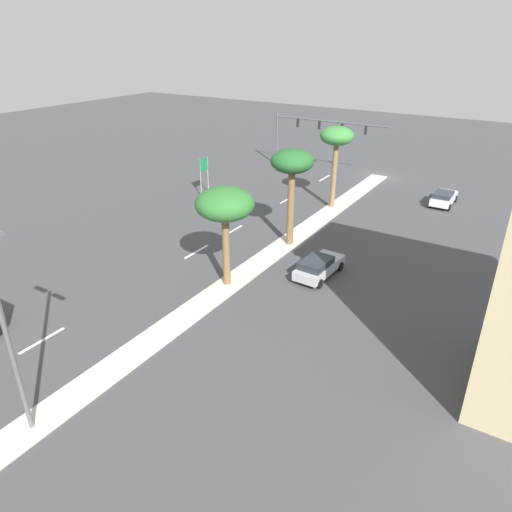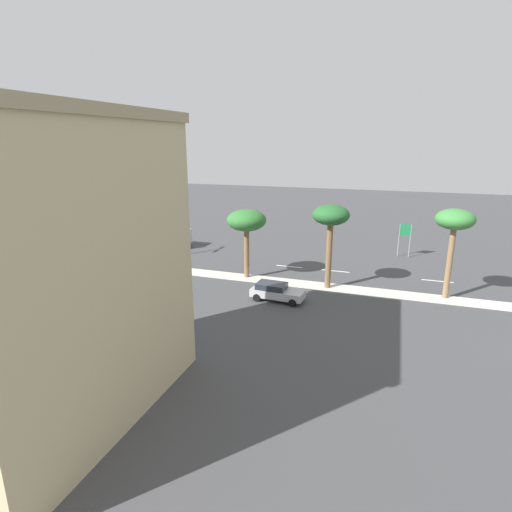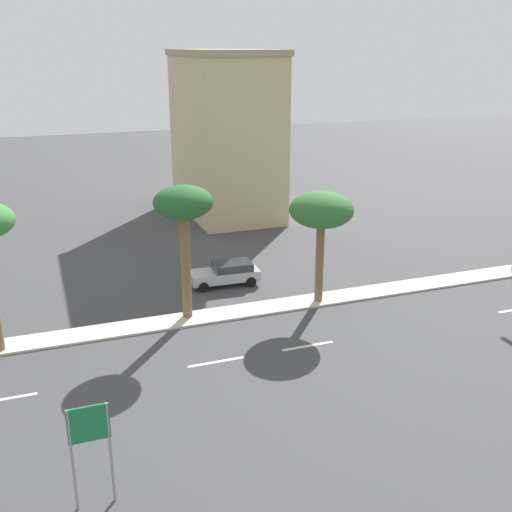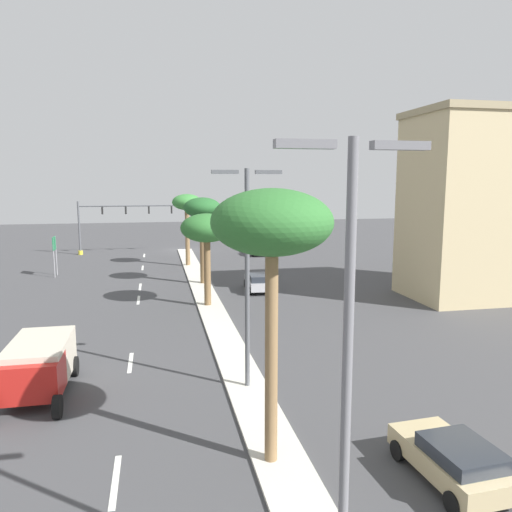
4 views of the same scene
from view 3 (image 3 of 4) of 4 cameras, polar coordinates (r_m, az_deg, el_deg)
ground_plane at (r=38.27m, az=10.40°, el=-3.43°), size 160.00×160.00×0.00m
median_curb at (r=43.69m, az=21.38°, el=-1.52°), size 1.80×86.51×0.12m
lane_stripe_mid at (r=29.13m, az=-22.49°, el=-12.23°), size 0.20×2.80×0.01m
lane_stripe_near at (r=29.90m, az=-3.72°, el=-9.82°), size 0.20×2.80×0.01m
lane_stripe_right at (r=31.41m, az=4.84°, el=-8.35°), size 0.20×2.80×0.01m
directional_road_sign at (r=20.91m, az=-15.23°, el=-15.87°), size 0.10×1.33×3.76m
commercial_building at (r=54.83m, az=-2.88°, el=11.30°), size 12.97×7.29×14.11m
palm_tree_trailing at (r=32.43m, az=-6.78°, el=4.49°), size 3.17×3.17×7.41m
palm_tree_leading at (r=34.80m, az=6.10°, el=4.11°), size 3.68×3.68×6.54m
sedan_silver_leading at (r=38.82m, az=-2.79°, el=-1.58°), size 2.09×4.44×1.44m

